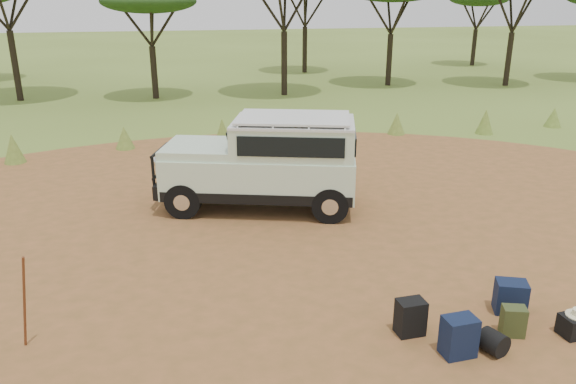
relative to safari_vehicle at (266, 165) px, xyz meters
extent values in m
plane|color=olive|center=(-0.33, -3.18, -1.01)|extent=(140.00, 140.00, 0.00)
cylinder|color=#9C5C33|center=(-0.33, -3.18, -1.01)|extent=(23.00, 23.00, 0.01)
cone|color=olive|center=(-6.33, 5.12, -0.59)|extent=(0.60, 0.60, 0.85)
cone|color=olive|center=(-3.33, 6.02, -0.66)|extent=(0.60, 0.60, 0.70)
cone|color=olive|center=(-0.33, 5.62, -0.56)|extent=(0.60, 0.60, 0.90)
cone|color=olive|center=(2.67, 5.22, -0.61)|extent=(0.60, 0.60, 0.80)
cone|color=olive|center=(5.67, 5.92, -0.64)|extent=(0.60, 0.60, 0.75)
cone|color=olive|center=(8.67, 5.32, -0.59)|extent=(0.60, 0.60, 0.85)
cone|color=olive|center=(11.67, 5.72, -0.66)|extent=(0.60, 0.60, 0.70)
cylinder|color=black|center=(-8.33, 15.82, 0.52)|extent=(0.28, 0.28, 3.06)
cylinder|color=black|center=(-2.33, 15.02, 0.16)|extent=(0.28, 0.28, 2.34)
ellipsoid|color=#163A15|center=(-2.33, 15.02, 3.25)|extent=(4.20, 4.20, 1.05)
cylinder|color=black|center=(3.67, 14.62, 0.45)|extent=(0.28, 0.28, 2.93)
cylinder|color=black|center=(9.67, 16.32, 0.29)|extent=(0.28, 0.28, 2.61)
cylinder|color=black|center=(15.67, 14.82, 0.34)|extent=(0.28, 0.28, 2.70)
cylinder|color=black|center=(6.67, 22.32, 0.34)|extent=(0.28, 0.28, 2.70)
cylinder|color=black|center=(18.67, 23.32, 0.16)|extent=(0.28, 0.28, 2.34)
cube|color=silver|center=(-0.14, 0.04, -0.19)|extent=(4.47, 2.89, 0.88)
cube|color=black|center=(-0.14, 0.04, -0.51)|extent=(4.40, 2.89, 0.22)
cube|color=silver|center=(0.57, -0.18, 0.60)|extent=(2.95, 2.34, 0.69)
cube|color=silver|center=(0.57, -0.18, 0.97)|extent=(2.96, 2.37, 0.06)
cube|color=silver|center=(0.57, -0.18, 1.06)|extent=(2.73, 2.21, 0.05)
cube|color=silver|center=(-1.38, 0.44, 0.34)|extent=(1.95, 1.99, 0.18)
cube|color=black|center=(-0.64, 0.20, 0.63)|extent=(0.57, 1.38, 0.48)
cube|color=black|center=(0.32, -0.98, 0.63)|extent=(2.09, 0.70, 0.41)
cube|color=black|center=(0.82, 0.61, 0.63)|extent=(2.09, 0.70, 0.41)
cube|color=black|center=(1.81, -0.58, 0.60)|extent=(0.46, 1.31, 0.38)
cube|color=black|center=(-2.16, 0.69, -0.46)|extent=(0.63, 1.63, 0.31)
cylinder|color=black|center=(-2.27, 0.72, 0.28)|extent=(0.42, 1.16, 0.06)
cylinder|color=black|center=(-2.27, 0.72, -0.21)|extent=(0.42, 1.16, 0.06)
cylinder|color=silver|center=(-2.37, 0.48, 0.09)|extent=(0.12, 0.21, 0.20)
cylinder|color=silver|center=(-2.21, 0.98, 0.09)|extent=(0.12, 0.21, 0.20)
cube|color=silver|center=(-2.23, 0.71, -0.35)|extent=(0.15, 0.38, 0.11)
cylinder|color=black|center=(-0.32, 0.95, 0.53)|extent=(0.09, 0.09, 0.76)
cylinder|color=black|center=(-1.85, -0.19, -0.63)|extent=(0.82, 0.48, 0.77)
cylinder|color=black|center=(-1.40, 1.23, -0.63)|extent=(0.82, 0.48, 0.77)
cylinder|color=black|center=(1.13, -1.14, -0.63)|extent=(0.82, 0.48, 0.77)
cylinder|color=black|center=(1.58, 0.27, -0.63)|extent=(0.82, 0.48, 0.77)
cylinder|color=brown|center=(-4.13, -4.52, -0.31)|extent=(0.26, 0.22, 1.41)
cube|color=black|center=(1.03, -5.35, -0.75)|extent=(0.40, 0.30, 0.53)
cube|color=#121C38|center=(1.44, -5.96, -0.73)|extent=(0.45, 0.33, 0.56)
cube|color=#3D441F|center=(2.42, -5.70, -0.79)|extent=(0.37, 0.32, 0.44)
cube|color=#121C38|center=(2.74, -5.15, -0.76)|extent=(0.54, 0.48, 0.51)
cube|color=black|center=(3.29, -5.91, -0.86)|extent=(0.46, 0.34, 0.31)
cylinder|color=black|center=(1.93, -6.01, -0.85)|extent=(0.41, 0.41, 0.32)
camera|label=1|loc=(-2.18, -11.63, 3.54)|focal=35.00mm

